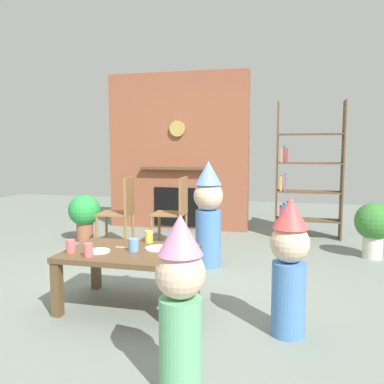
{
  "coord_description": "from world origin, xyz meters",
  "views": [
    {
      "loc": [
        1.09,
        -3.42,
        1.28
      ],
      "look_at": [
        0.15,
        0.4,
        0.83
      ],
      "focal_mm": 37.56,
      "sensor_mm": 36.0,
      "label": 1
    }
  ],
  "objects_px": {
    "paper_plate_rear": "(98,251)",
    "child_with_cone_hat": "(180,299)",
    "birthday_cake_slice": "(169,258)",
    "potted_plant_short": "(84,213)",
    "bookshelf": "(304,176)",
    "dining_chair_middle": "(176,208)",
    "coffee_table": "(130,259)",
    "child_in_pink": "(289,263)",
    "paper_cup_near_left": "(149,237)",
    "paper_cup_far_left": "(134,245)",
    "dining_chair_left": "(122,208)",
    "potted_plant_tall": "(374,225)",
    "child_by_the_chairs": "(208,211)",
    "paper_plate_front": "(158,248)",
    "paper_cup_near_right": "(88,250)",
    "paper_cup_center": "(71,246)"
  },
  "relations": [
    {
      "from": "child_with_cone_hat",
      "to": "paper_cup_center",
      "type": "bearing_deg",
      "value": 18.56
    },
    {
      "from": "child_by_the_chairs",
      "to": "potted_plant_short",
      "type": "bearing_deg",
      "value": -94.07
    },
    {
      "from": "paper_plate_front",
      "to": "paper_plate_rear",
      "type": "distance_m",
      "value": 0.47
    },
    {
      "from": "potted_plant_short",
      "to": "child_in_pink",
      "type": "bearing_deg",
      "value": -38.62
    },
    {
      "from": "dining_chair_left",
      "to": "paper_plate_rear",
      "type": "bearing_deg",
      "value": 100.76
    },
    {
      "from": "paper_cup_far_left",
      "to": "potted_plant_short",
      "type": "bearing_deg",
      "value": 127.57
    },
    {
      "from": "coffee_table",
      "to": "paper_plate_rear",
      "type": "relative_size",
      "value": 5.48
    },
    {
      "from": "paper_plate_rear",
      "to": "birthday_cake_slice",
      "type": "bearing_deg",
      "value": -15.01
    },
    {
      "from": "paper_cup_far_left",
      "to": "potted_plant_tall",
      "type": "bearing_deg",
      "value": 43.14
    },
    {
      "from": "dining_chair_middle",
      "to": "potted_plant_tall",
      "type": "xyz_separation_m",
      "value": [
        2.32,
        0.11,
        -0.12
      ]
    },
    {
      "from": "paper_cup_near_left",
      "to": "dining_chair_middle",
      "type": "bearing_deg",
      "value": 97.68
    },
    {
      "from": "child_in_pink",
      "to": "potted_plant_tall",
      "type": "distance_m",
      "value": 2.38
    },
    {
      "from": "paper_plate_front",
      "to": "dining_chair_left",
      "type": "distance_m",
      "value": 1.93
    },
    {
      "from": "paper_plate_front",
      "to": "child_by_the_chairs",
      "type": "bearing_deg",
      "value": 80.81
    },
    {
      "from": "paper_cup_far_left",
      "to": "dining_chair_middle",
      "type": "bearing_deg",
      "value": 95.88
    },
    {
      "from": "birthday_cake_slice",
      "to": "paper_plate_rear",
      "type": "bearing_deg",
      "value": 164.99
    },
    {
      "from": "coffee_table",
      "to": "birthday_cake_slice",
      "type": "height_order",
      "value": "birthday_cake_slice"
    },
    {
      "from": "paper_cup_far_left",
      "to": "dining_chair_left",
      "type": "relative_size",
      "value": 0.11
    },
    {
      "from": "paper_cup_near_right",
      "to": "dining_chair_middle",
      "type": "height_order",
      "value": "dining_chair_middle"
    },
    {
      "from": "child_by_the_chairs",
      "to": "potted_plant_short",
      "type": "height_order",
      "value": "child_by_the_chairs"
    },
    {
      "from": "child_in_pink",
      "to": "paper_cup_far_left",
      "type": "bearing_deg",
      "value": 0.15
    },
    {
      "from": "child_with_cone_hat",
      "to": "potted_plant_short",
      "type": "xyz_separation_m",
      "value": [
        -2.17,
        2.95,
        -0.12
      ]
    },
    {
      "from": "child_with_cone_hat",
      "to": "child_in_pink",
      "type": "bearing_deg",
      "value": -69.49
    },
    {
      "from": "birthday_cake_slice",
      "to": "potted_plant_short",
      "type": "distance_m",
      "value": 2.92
    },
    {
      "from": "dining_chair_left",
      "to": "child_by_the_chairs",
      "type": "bearing_deg",
      "value": 149.65
    },
    {
      "from": "bookshelf",
      "to": "child_by_the_chairs",
      "type": "distance_m",
      "value": 2.0
    },
    {
      "from": "coffee_table",
      "to": "child_by_the_chairs",
      "type": "relative_size",
      "value": 0.9
    },
    {
      "from": "bookshelf",
      "to": "paper_cup_center",
      "type": "height_order",
      "value": "bookshelf"
    },
    {
      "from": "coffee_table",
      "to": "child_with_cone_hat",
      "type": "height_order",
      "value": "child_with_cone_hat"
    },
    {
      "from": "child_in_pink",
      "to": "dining_chair_left",
      "type": "relative_size",
      "value": 1.05
    },
    {
      "from": "paper_cup_near_right",
      "to": "paper_plate_front",
      "type": "relative_size",
      "value": 0.49
    },
    {
      "from": "coffee_table",
      "to": "potted_plant_short",
      "type": "height_order",
      "value": "potted_plant_short"
    },
    {
      "from": "coffee_table",
      "to": "paper_plate_front",
      "type": "distance_m",
      "value": 0.24
    },
    {
      "from": "dining_chair_left",
      "to": "paper_cup_far_left",
      "type": "bearing_deg",
      "value": 108.88
    },
    {
      "from": "paper_plate_rear",
      "to": "birthday_cake_slice",
      "type": "height_order",
      "value": "birthday_cake_slice"
    },
    {
      "from": "paper_cup_far_left",
      "to": "paper_plate_front",
      "type": "xyz_separation_m",
      "value": [
        0.17,
        0.11,
        -0.04
      ]
    },
    {
      "from": "paper_plate_rear",
      "to": "dining_chair_middle",
      "type": "distance_m",
      "value": 1.97
    },
    {
      "from": "potted_plant_tall",
      "to": "potted_plant_short",
      "type": "relative_size",
      "value": 1.01
    },
    {
      "from": "child_with_cone_hat",
      "to": "child_in_pink",
      "type": "distance_m",
      "value": 0.95
    },
    {
      "from": "paper_cup_near_left",
      "to": "dining_chair_middle",
      "type": "distance_m",
      "value": 1.59
    },
    {
      "from": "child_with_cone_hat",
      "to": "child_by_the_chairs",
      "type": "height_order",
      "value": "child_by_the_chairs"
    },
    {
      "from": "paper_plate_rear",
      "to": "dining_chair_middle",
      "type": "xyz_separation_m",
      "value": [
        0.07,
        1.97,
        0.05
      ]
    },
    {
      "from": "child_by_the_chairs",
      "to": "dining_chair_middle",
      "type": "height_order",
      "value": "child_by_the_chairs"
    },
    {
      "from": "bookshelf",
      "to": "dining_chair_middle",
      "type": "distance_m",
      "value": 1.91
    },
    {
      "from": "coffee_table",
      "to": "child_in_pink",
      "type": "xyz_separation_m",
      "value": [
        1.23,
        -0.21,
        0.11
      ]
    },
    {
      "from": "child_by_the_chairs",
      "to": "child_with_cone_hat",
      "type": "bearing_deg",
      "value": 25.41
    },
    {
      "from": "paper_cup_center",
      "to": "paper_cup_far_left",
      "type": "xyz_separation_m",
      "value": [
        0.46,
        0.16,
        -0.0
      ]
    },
    {
      "from": "paper_plate_rear",
      "to": "child_with_cone_hat",
      "type": "height_order",
      "value": "child_with_cone_hat"
    },
    {
      "from": "paper_cup_near_right",
      "to": "paper_plate_rear",
      "type": "relative_size",
      "value": 0.56
    },
    {
      "from": "paper_cup_far_left",
      "to": "dining_chair_left",
      "type": "xyz_separation_m",
      "value": [
        -0.86,
        1.74,
        0.0
      ]
    }
  ]
}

